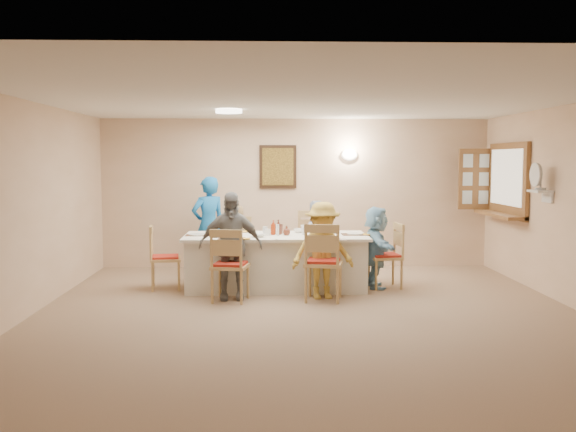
{
  "coord_description": "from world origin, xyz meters",
  "views": [
    {
      "loc": [
        -0.5,
        -7.3,
        1.81
      ],
      "look_at": [
        -0.2,
        1.4,
        1.05
      ],
      "focal_mm": 40.0,
      "sensor_mm": 36.0,
      "label": 1
    }
  ],
  "objects_px": {
    "chair_back_left": "(236,248)",
    "chair_back_right": "(314,244)",
    "serving_hatch": "(508,180)",
    "chair_left_end": "(166,257)",
    "chair_front_right": "(323,261)",
    "caregiver": "(208,226)",
    "desk_fan": "(538,180)",
    "condiment_ketchup": "(273,227)",
    "diner_front_left": "(231,246)",
    "diner_front_right": "(323,250)",
    "dining_table": "(276,262)",
    "chair_front_left": "(230,264)",
    "diner_back_left": "(236,242)",
    "diner_right_end": "(376,247)",
    "diner_back_right": "(315,240)",
    "chair_right_end": "(385,255)"
  },
  "relations": [
    {
      "from": "chair_left_end",
      "to": "diner_back_right",
      "type": "distance_m",
      "value": 2.26
    },
    {
      "from": "chair_back_left",
      "to": "diner_back_right",
      "type": "distance_m",
      "value": 1.21
    },
    {
      "from": "chair_left_end",
      "to": "diner_back_left",
      "type": "distance_m",
      "value": 1.17
    },
    {
      "from": "dining_table",
      "to": "condiment_ketchup",
      "type": "height_order",
      "value": "condiment_ketchup"
    },
    {
      "from": "desk_fan",
      "to": "caregiver",
      "type": "relative_size",
      "value": 0.19
    },
    {
      "from": "chair_front_right",
      "to": "caregiver",
      "type": "distance_m",
      "value": 2.57
    },
    {
      "from": "desk_fan",
      "to": "chair_right_end",
      "type": "height_order",
      "value": "desk_fan"
    },
    {
      "from": "diner_front_left",
      "to": "chair_back_right",
      "type": "bearing_deg",
      "value": 47.81
    },
    {
      "from": "chair_back_left",
      "to": "chair_back_right",
      "type": "relative_size",
      "value": 0.91
    },
    {
      "from": "dining_table",
      "to": "chair_back_left",
      "type": "distance_m",
      "value": 1.0
    },
    {
      "from": "chair_left_end",
      "to": "chair_front_right",
      "type": "bearing_deg",
      "value": -118.42
    },
    {
      "from": "chair_back_left",
      "to": "caregiver",
      "type": "distance_m",
      "value": 0.65
    },
    {
      "from": "chair_back_left",
      "to": "chair_left_end",
      "type": "height_order",
      "value": "chair_back_left"
    },
    {
      "from": "dining_table",
      "to": "chair_left_end",
      "type": "relative_size",
      "value": 2.83
    },
    {
      "from": "chair_right_end",
      "to": "dining_table",
      "type": "bearing_deg",
      "value": -97.32
    },
    {
      "from": "condiment_ketchup",
      "to": "diner_back_left",
      "type": "bearing_deg",
      "value": 130.85
    },
    {
      "from": "diner_front_right",
      "to": "condiment_ketchup",
      "type": "xyz_separation_m",
      "value": [
        -0.64,
        0.71,
        0.23
      ]
    },
    {
      "from": "diner_right_end",
      "to": "diner_back_right",
      "type": "bearing_deg",
      "value": 50.21
    },
    {
      "from": "chair_left_end",
      "to": "condiment_ketchup",
      "type": "distance_m",
      "value": 1.57
    },
    {
      "from": "chair_back_left",
      "to": "caregiver",
      "type": "bearing_deg",
      "value": 150.54
    },
    {
      "from": "diner_back_left",
      "to": "diner_right_end",
      "type": "distance_m",
      "value": 2.13
    },
    {
      "from": "diner_front_left",
      "to": "diner_right_end",
      "type": "height_order",
      "value": "diner_front_left"
    },
    {
      "from": "dining_table",
      "to": "diner_front_left",
      "type": "bearing_deg",
      "value": -131.42
    },
    {
      "from": "diner_right_end",
      "to": "condiment_ketchup",
      "type": "relative_size",
      "value": 5.6
    },
    {
      "from": "dining_table",
      "to": "chair_right_end",
      "type": "relative_size",
      "value": 2.77
    },
    {
      "from": "diner_front_left",
      "to": "condiment_ketchup",
      "type": "bearing_deg",
      "value": 48.41
    },
    {
      "from": "diner_right_end",
      "to": "diner_front_left",
      "type": "bearing_deg",
      "value": 108.49
    },
    {
      "from": "chair_back_right",
      "to": "chair_left_end",
      "type": "height_order",
      "value": "chair_back_right"
    },
    {
      "from": "dining_table",
      "to": "diner_front_left",
      "type": "xyz_separation_m",
      "value": [
        -0.6,
        -0.68,
        0.32
      ]
    },
    {
      "from": "chair_back_right",
      "to": "diner_back_right",
      "type": "distance_m",
      "value": 0.15
    },
    {
      "from": "chair_front_left",
      "to": "chair_front_right",
      "type": "height_order",
      "value": "chair_front_right"
    },
    {
      "from": "chair_front_right",
      "to": "diner_back_right",
      "type": "distance_m",
      "value": 1.48
    },
    {
      "from": "chair_back_left",
      "to": "chair_left_end",
      "type": "relative_size",
      "value": 1.04
    },
    {
      "from": "chair_front_left",
      "to": "chair_front_right",
      "type": "distance_m",
      "value": 1.2
    },
    {
      "from": "chair_front_right",
      "to": "diner_front_right",
      "type": "relative_size",
      "value": 0.8
    },
    {
      "from": "chair_front_right",
      "to": "chair_back_right",
      "type": "bearing_deg",
      "value": -79.04
    },
    {
      "from": "desk_fan",
      "to": "chair_back_right",
      "type": "relative_size",
      "value": 0.29
    },
    {
      "from": "chair_back_left",
      "to": "condiment_ketchup",
      "type": "bearing_deg",
      "value": -45.44
    },
    {
      "from": "serving_hatch",
      "to": "dining_table",
      "type": "relative_size",
      "value": 0.59
    },
    {
      "from": "diner_back_left",
      "to": "diner_right_end",
      "type": "bearing_deg",
      "value": 167.23
    },
    {
      "from": "diner_back_right",
      "to": "diner_right_end",
      "type": "distance_m",
      "value": 1.07
    },
    {
      "from": "chair_front_right",
      "to": "diner_front_left",
      "type": "distance_m",
      "value": 1.22
    },
    {
      "from": "dining_table",
      "to": "chair_front_left",
      "type": "bearing_deg",
      "value": -126.87
    },
    {
      "from": "dining_table",
      "to": "serving_hatch",
      "type": "bearing_deg",
      "value": 11.78
    },
    {
      "from": "dining_table",
      "to": "chair_right_end",
      "type": "distance_m",
      "value": 1.55
    },
    {
      "from": "dining_table",
      "to": "diner_right_end",
      "type": "bearing_deg",
      "value": 0.0
    },
    {
      "from": "serving_hatch",
      "to": "chair_left_end",
      "type": "bearing_deg",
      "value": -171.73
    },
    {
      "from": "chair_front_right",
      "to": "diner_right_end",
      "type": "xyz_separation_m",
      "value": [
        0.82,
        0.8,
        0.07
      ]
    },
    {
      "from": "chair_back_right",
      "to": "diner_front_left",
      "type": "xyz_separation_m",
      "value": [
        -1.2,
        -1.48,
        0.18
      ]
    },
    {
      "from": "diner_front_left",
      "to": "chair_left_end",
      "type": "bearing_deg",
      "value": 141.25
    }
  ]
}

